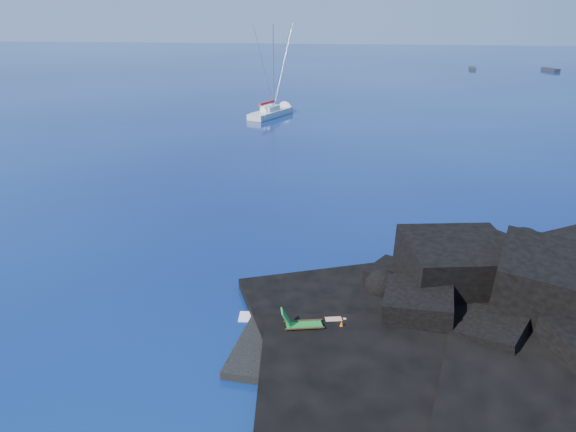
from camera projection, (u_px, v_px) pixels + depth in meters
The scene contains 11 objects.
ground at pixel (232, 350), 23.85m from camera, with size 400.00×400.00×0.00m, color #04043F.
headland at pixel (530, 332), 25.18m from camera, with size 24.00×24.00×3.60m, color black, non-canonical shape.
beach at pixel (339, 351), 23.81m from camera, with size 8.50×6.00×0.70m, color black.
surf_foam at pixel (352, 300), 27.93m from camera, with size 10.00×8.00×0.06m, color white, non-canonical shape.
sailboat at pixel (272, 116), 74.06m from camera, with size 2.32×11.05×11.58m, color silver, non-canonical shape.
deck_chair at pixel (304, 320), 24.34m from camera, with size 1.77×0.77×1.21m, color #1C7E2E, non-canonical shape.
towel at pixel (333, 324), 25.10m from camera, with size 1.94×0.92×0.05m, color white.
sunbather at pixel (333, 321), 25.04m from camera, with size 1.84×0.50×0.27m, color tan, non-canonical shape.
marker_cone at pixel (341, 326), 24.49m from camera, with size 0.34×0.34×0.53m, color #EC580C.
distant_boat_a at pixel (472, 69), 127.35m from camera, with size 1.32×4.23×0.56m, color #26262B.
distant_boat_b at pixel (550, 71), 124.40m from camera, with size 1.51×4.84×0.65m, color #222227.
Camera 1 is at (4.80, -19.87, 13.76)m, focal length 35.00 mm.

